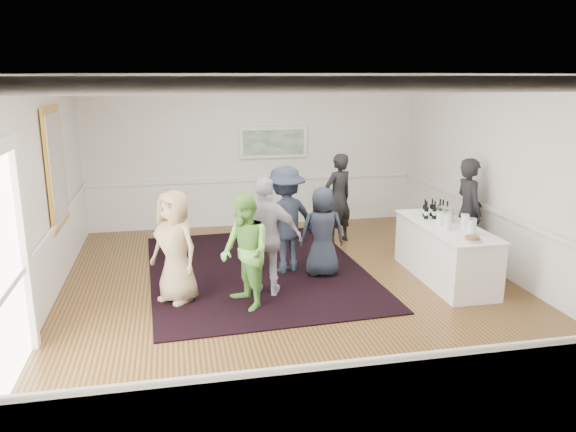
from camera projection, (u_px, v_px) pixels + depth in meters
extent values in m
plane|color=brown|center=(294.00, 292.00, 8.46)|extent=(8.00, 8.00, 0.00)
cube|color=white|center=(295.00, 73.00, 7.66)|extent=(7.00, 8.00, 0.02)
cube|color=white|center=(35.00, 199.00, 7.37)|extent=(0.02, 8.00, 3.20)
cube|color=white|center=(514.00, 179.00, 8.74)|extent=(0.02, 8.00, 3.20)
cube|color=white|center=(254.00, 151.00, 11.85)|extent=(7.00, 0.02, 3.20)
cube|color=white|center=(406.00, 291.00, 4.26)|extent=(7.00, 0.02, 3.20)
cube|color=gold|center=(56.00, 168.00, 8.57)|extent=(0.04, 1.25, 1.85)
cube|color=white|center=(57.00, 168.00, 8.57)|extent=(0.01, 1.05, 1.65)
cube|color=white|center=(24.00, 252.00, 6.46)|extent=(0.10, 0.14, 2.40)
cube|color=white|center=(0.00, 277.00, 5.68)|extent=(0.02, 1.50, 2.40)
cube|color=white|center=(273.00, 142.00, 11.84)|extent=(1.44, 0.05, 0.66)
cube|color=#296E2C|center=(274.00, 142.00, 11.81)|extent=(1.30, 0.01, 0.52)
cube|color=black|center=(257.00, 270.00, 9.38)|extent=(3.70, 4.73, 0.02)
cube|color=white|center=(445.00, 253.00, 8.88)|extent=(0.78, 2.15, 0.88)
cube|color=white|center=(447.00, 226.00, 8.77)|extent=(0.84, 2.21, 0.02)
imported|color=black|center=(468.00, 211.00, 9.56)|extent=(0.46, 0.68, 1.83)
imported|color=tan|center=(175.00, 247.00, 7.93)|extent=(0.93, 0.94, 1.64)
imported|color=#6AB649|center=(245.00, 252.00, 7.71)|extent=(0.83, 0.94, 1.63)
imported|color=#AEA8BC|center=(266.00, 237.00, 8.14)|extent=(1.12, 0.72, 1.77)
imported|color=#212837|center=(285.00, 220.00, 9.13)|extent=(1.30, 1.04, 1.76)
imported|color=black|center=(338.00, 198.00, 10.79)|extent=(0.75, 0.64, 1.73)
imported|color=#212837|center=(322.00, 232.00, 8.99)|extent=(0.76, 0.53, 1.46)
cylinder|color=#68B03E|center=(447.00, 222.00, 8.50)|extent=(0.12, 0.12, 0.24)
cylinder|color=#E74F44|center=(465.00, 221.00, 8.54)|extent=(0.12, 0.12, 0.24)
cylinder|color=#7DB33F|center=(440.00, 219.00, 8.67)|extent=(0.12, 0.12, 0.24)
cylinder|color=silver|center=(472.00, 225.00, 8.30)|extent=(0.12, 0.12, 0.24)
cylinder|color=#B98F2E|center=(471.00, 227.00, 8.23)|extent=(0.12, 0.12, 0.24)
cylinder|color=silver|center=(446.00, 215.00, 8.92)|extent=(0.26, 0.26, 0.25)
imported|color=white|center=(472.00, 240.00, 7.91)|extent=(0.24, 0.24, 0.06)
cylinder|color=olive|center=(472.00, 238.00, 7.90)|extent=(0.19, 0.19, 0.04)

